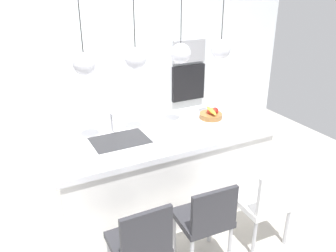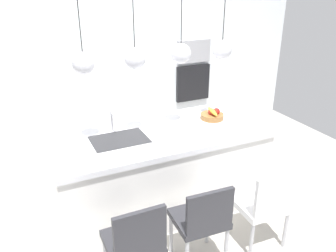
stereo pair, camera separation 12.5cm
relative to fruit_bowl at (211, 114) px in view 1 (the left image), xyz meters
name	(u,v)px [view 1 (the left image)]	position (x,y,z in m)	size (l,w,h in m)	color
floor	(160,205)	(-0.70, -0.07, -0.99)	(6.60, 6.60, 0.00)	#BCB7AD
back_wall	(108,65)	(-0.70, 1.58, 0.31)	(6.00, 0.10, 2.60)	white
kitchen_island	(160,170)	(-0.70, -0.07, -0.52)	(2.33, 1.03, 0.94)	white
sink_basin	(120,141)	(-1.14, -0.07, -0.06)	(0.56, 0.40, 0.02)	#2D2D30
faucet	(112,120)	(-1.14, 0.14, 0.09)	(0.02, 0.17, 0.22)	silver
fruit_bowl	(211,114)	(0.00, 0.00, 0.00)	(0.26, 0.26, 0.15)	#9E6B38
microwave	(189,51)	(0.57, 1.51, 0.41)	(0.54, 0.08, 0.34)	#9E9EA3
oven	(188,83)	(0.57, 1.51, -0.09)	(0.56, 0.08, 0.56)	black
chair_near	(141,243)	(-1.35, -1.05, -0.49)	(0.44, 0.45, 0.89)	#333338
chair_middle	(206,218)	(-0.73, -1.04, -0.48)	(0.47, 0.44, 0.86)	#333338
chair_far	(265,201)	(-0.06, -1.05, -0.51)	(0.47, 0.48, 0.86)	white
pendant_light_left	(84,64)	(-1.42, -0.07, 0.76)	(0.20, 0.20, 0.80)	silver
pendant_light_center_left	(135,58)	(-0.94, -0.07, 0.76)	(0.20, 0.20, 0.80)	silver
pendant_light_center_right	(181,53)	(-0.46, -0.07, 0.76)	(0.20, 0.20, 0.80)	silver
pendant_light_right	(221,49)	(0.03, -0.07, 0.76)	(0.20, 0.20, 0.80)	silver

